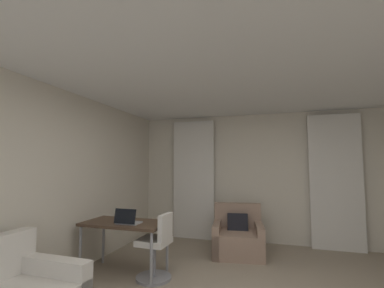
{
  "coord_description": "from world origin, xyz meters",
  "views": [
    {
      "loc": [
        0.29,
        -2.59,
        1.54
      ],
      "look_at": [
        -0.89,
        1.22,
        1.86
      ],
      "focal_mm": 24.7,
      "sensor_mm": 36.0,
      "label": 1
    }
  ],
  "objects": [
    {
      "name": "laptop",
      "position": [
        -1.69,
        0.74,
        0.77
      ],
      "size": [
        0.32,
        0.25,
        0.22
      ],
      "color": "#ADADB2",
      "rests_on": "desk"
    },
    {
      "name": "wall_window",
      "position": [
        0.0,
        3.03,
        1.3
      ],
      "size": [
        5.12,
        0.06,
        2.6
      ],
      "color": "beige",
      "rests_on": "ground"
    },
    {
      "name": "desk",
      "position": [
        -1.79,
        0.86,
        0.66
      ],
      "size": [
        1.2,
        0.63,
        0.72
      ],
      "color": "#4C3828",
      "rests_on": "ground"
    },
    {
      "name": "desk_chair",
      "position": [
        -1.27,
        0.8,
        0.39
      ],
      "size": [
        0.48,
        0.48,
        0.88
      ],
      "color": "gray",
      "rests_on": "ground"
    },
    {
      "name": "ceiling",
      "position": [
        0.0,
        0.0,
        2.63
      ],
      "size": [
        5.12,
        6.12,
        0.06
      ],
      "primitive_type": "cube",
      "color": "white",
      "rests_on": "wall_left"
    },
    {
      "name": "armchair",
      "position": [
        -0.34,
        2.16,
        0.27
      ],
      "size": [
        0.95,
        0.92,
        0.84
      ],
      "color": "#997A66",
      "rests_on": "ground"
    },
    {
      "name": "curtain_right_panel",
      "position": [
        1.38,
        2.9,
        1.25
      ],
      "size": [
        0.9,
        0.06,
        2.5
      ],
      "color": "silver",
      "rests_on": "ground"
    },
    {
      "name": "curtain_left_panel",
      "position": [
        -1.38,
        2.9,
        1.25
      ],
      "size": [
        0.9,
        0.06,
        2.5
      ],
      "color": "silver",
      "rests_on": "ground"
    },
    {
      "name": "wall_left",
      "position": [
        -2.53,
        0.0,
        1.3
      ],
      "size": [
        0.06,
        6.12,
        2.6
      ],
      "color": "beige",
      "rests_on": "ground"
    }
  ]
}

